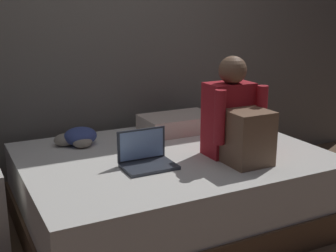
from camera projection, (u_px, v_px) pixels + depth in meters
ground_plane at (165, 247)px, 2.78m from camera, size 8.00×8.00×0.00m
wall_back at (96, 20)px, 3.46m from camera, size 5.60×0.10×2.70m
bed at (172, 188)px, 3.06m from camera, size 2.00×1.50×0.50m
person_sitting at (236, 120)px, 2.83m from camera, size 0.39×0.44×0.66m
laptop at (146, 157)px, 2.73m from camera, size 0.32×0.23×0.22m
pillow at (178, 123)px, 3.49m from camera, size 0.56×0.36×0.13m
clothes_pile at (78, 138)px, 3.14m from camera, size 0.30×0.23×0.13m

